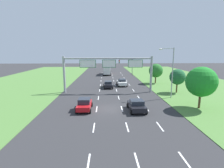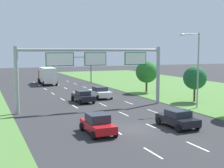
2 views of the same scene
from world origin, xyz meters
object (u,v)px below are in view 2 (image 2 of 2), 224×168
(box_truck, at_px, (47,75))
(car_near_red, at_px, (178,118))
(traffic_light_mast, at_px, (82,64))
(roadside_tree_far, at_px, (147,72))
(car_lead_silver, at_px, (98,124))
(car_mid_lane, at_px, (100,92))
(street_lamp, at_px, (195,64))
(sign_gantry, at_px, (95,65))
(car_far_ahead, at_px, (83,96))
(roadside_tree_mid, at_px, (195,78))

(box_truck, bearing_deg, car_near_red, -82.97)
(traffic_light_mast, relative_size, roadside_tree_far, 1.13)
(box_truck, height_order, traffic_light_mast, traffic_light_mast)
(car_near_red, xyz_separation_m, roadside_tree_far, (8.39, 20.52, 2.47))
(car_lead_silver, xyz_separation_m, traffic_light_mast, (10.14, 36.72, 3.07))
(car_mid_lane, bearing_deg, street_lamp, -60.05)
(car_mid_lane, xyz_separation_m, sign_gantry, (-3.20, -6.88, 4.16))
(car_mid_lane, distance_m, roadside_tree_far, 9.41)
(sign_gantry, xyz_separation_m, traffic_light_mast, (6.64, 26.25, -1.08))
(street_lamp, relative_size, roadside_tree_far, 1.72)
(box_truck, xyz_separation_m, sign_gantry, (0.03, -27.54, 3.18))
(car_mid_lane, height_order, car_far_ahead, car_mid_lane)
(car_lead_silver, distance_m, car_mid_lane, 18.60)
(traffic_light_mast, height_order, roadside_tree_mid, traffic_light_mast)
(car_lead_silver, bearing_deg, roadside_tree_mid, 29.87)
(roadside_tree_mid, bearing_deg, roadside_tree_far, 96.65)
(car_near_red, distance_m, street_lamp, 10.33)
(car_mid_lane, bearing_deg, car_near_red, -90.67)
(car_near_red, bearing_deg, street_lamp, 41.60)
(roadside_tree_far, bearing_deg, roadside_tree_mid, -83.35)
(traffic_light_mast, bearing_deg, car_mid_lane, -100.08)
(car_mid_lane, relative_size, roadside_tree_far, 0.90)
(roadside_tree_far, bearing_deg, sign_gantry, -141.76)
(car_lead_silver, bearing_deg, street_lamp, 23.03)
(car_lead_silver, xyz_separation_m, roadside_tree_far, (15.43, 19.87, 2.43))
(sign_gantry, relative_size, traffic_light_mast, 3.08)
(car_near_red, xyz_separation_m, car_lead_silver, (-7.04, 0.66, 0.04))
(car_lead_silver, bearing_deg, roadside_tree_far, 52.19)
(car_lead_silver, height_order, car_far_ahead, car_lead_silver)
(car_mid_lane, relative_size, traffic_light_mast, 0.80)
(car_far_ahead, bearing_deg, car_lead_silver, -105.30)
(roadside_tree_mid, bearing_deg, car_far_ahead, 157.98)
(car_far_ahead, height_order, roadside_tree_mid, roadside_tree_mid)
(car_mid_lane, height_order, roadside_tree_far, roadside_tree_far)
(car_mid_lane, relative_size, sign_gantry, 0.26)
(car_mid_lane, xyz_separation_m, street_lamp, (7.09, -11.49, 4.30))
(car_near_red, bearing_deg, roadside_tree_mid, 44.40)
(box_truck, height_order, roadside_tree_mid, roadside_tree_mid)
(car_mid_lane, height_order, sign_gantry, sign_gantry)
(car_lead_silver, distance_m, traffic_light_mast, 38.22)
(roadside_tree_mid, distance_m, roadside_tree_far, 10.40)
(car_far_ahead, relative_size, box_truck, 0.51)
(car_lead_silver, distance_m, roadside_tree_mid, 19.31)
(roadside_tree_mid, bearing_deg, car_mid_lane, 141.82)
(car_mid_lane, relative_size, box_truck, 0.54)
(roadside_tree_far, bearing_deg, car_far_ahead, -157.37)
(car_far_ahead, bearing_deg, street_lamp, -43.31)
(roadside_tree_far, bearing_deg, car_near_red, -112.24)
(car_far_ahead, bearing_deg, roadside_tree_mid, -24.26)
(sign_gantry, bearing_deg, car_lead_silver, -108.50)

